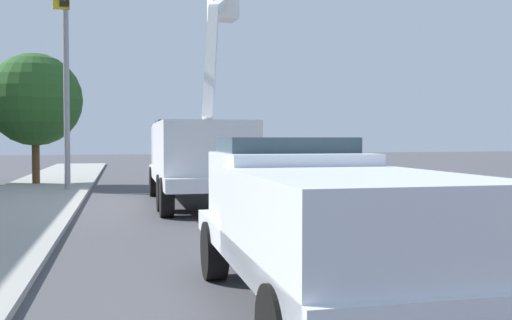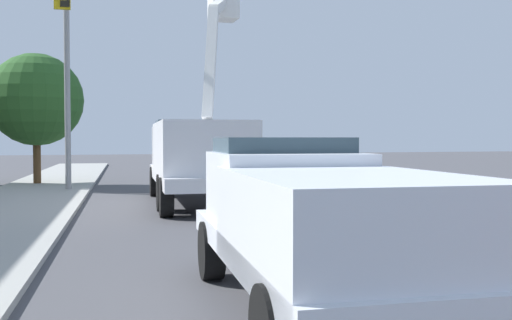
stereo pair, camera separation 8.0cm
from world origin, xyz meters
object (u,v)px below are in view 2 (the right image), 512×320
Objects in this scene: traffic_cone_trailing at (234,182)px; traffic_signal_mast at (61,20)px; utility_bucket_truck at (196,152)px; passing_minivan at (280,161)px; traffic_cone_mid_front at (360,230)px; traffic_cone_mid_rear at (280,195)px; service_pickup_truck at (315,218)px.

traffic_cone_trailing is 8.34m from traffic_signal_mast.
utility_bucket_truck is 9.84m from passing_minivan.
traffic_cone_mid_front is 0.83× the size of traffic_cone_mid_rear.
traffic_cone_trailing is at bearing -89.13° from traffic_signal_mast.
utility_bucket_truck is 12.09× the size of traffic_cone_mid_front.
utility_bucket_truck is 0.99× the size of traffic_signal_mast.
traffic_signal_mast is at bearing 25.91° from traffic_cone_mid_front.
utility_bucket_truck is 9.98× the size of traffic_cone_mid_rear.
traffic_cone_mid_rear is (-2.25, -1.98, -1.21)m from utility_bucket_truck.
traffic_signal_mast is (-4.97, 9.72, 5.11)m from passing_minivan.
passing_minivan reaches higher than traffic_cone_mid_front.
service_pickup_truck is 6.85× the size of traffic_cone_trailing.
passing_minivan is 6.09m from traffic_cone_trailing.
utility_bucket_truck reaches higher than traffic_cone_trailing.
utility_bucket_truck reaches higher than passing_minivan.
traffic_cone_mid_rear is (-10.27, 3.69, -0.56)m from passing_minivan.
traffic_cone_mid_front is (-16.25, 4.24, -0.63)m from passing_minivan.
utility_bucket_truck reaches higher than traffic_cone_mid_front.
traffic_signal_mast is at bearing 53.05° from utility_bucket_truck.
traffic_cone_mid_rear is at bearing 179.05° from traffic_cone_trailing.
traffic_cone_mid_front is 0.08× the size of traffic_signal_mast.
traffic_cone_trailing is (-4.88, 3.60, -0.56)m from passing_minivan.
passing_minivan is (8.02, -5.67, -0.65)m from utility_bucket_truck.
passing_minivan is 5.88× the size of traffic_cone_mid_rear.
utility_bucket_truck reaches higher than traffic_cone_mid_rear.
traffic_cone_mid_front is at bearing 174.73° from traffic_cone_mid_rear.
utility_bucket_truck is 3.23m from traffic_cone_mid_rear.
passing_minivan is at bearing -35.24° from utility_bucket_truck.
traffic_cone_trailing is at bearing -3.22° from traffic_cone_mid_front.
traffic_signal_mast is (11.28, 5.48, 5.74)m from traffic_cone_mid_front.
passing_minivan is 0.59× the size of traffic_signal_mast.
traffic_cone_trailing is at bearing -0.95° from traffic_cone_mid_rear.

